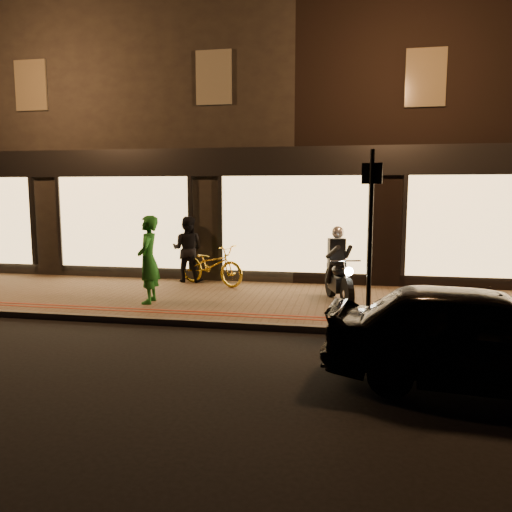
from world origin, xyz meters
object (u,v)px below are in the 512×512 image
at_px(person_green, 148,260).
at_px(parked_car, 480,336).
at_px(bicycle_gold, 211,265).
at_px(motorcycle, 338,273).
at_px(sign_post, 370,229).

xyz_separation_m(person_green, parked_car, (5.68, -3.20, -0.38)).
bearing_deg(parked_car, person_green, 67.80).
xyz_separation_m(bicycle_gold, person_green, (-0.74, -2.15, 0.41)).
bearing_deg(parked_car, motorcycle, 32.00).
relative_size(motorcycle, bicycle_gold, 0.99).
bearing_deg(parked_car, sign_post, 36.55).
height_order(sign_post, person_green, sign_post).
bearing_deg(sign_post, motorcycle, 108.16).
bearing_deg(bicycle_gold, motorcycle, -90.32).
relative_size(bicycle_gold, person_green, 1.05).
distance_m(motorcycle, person_green, 3.94).
distance_m(motorcycle, parked_car, 4.35).
bearing_deg(bicycle_gold, parked_car, -113.36).
bearing_deg(person_green, motorcycle, 91.48).
bearing_deg(parked_car, bicycle_gold, 49.92).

